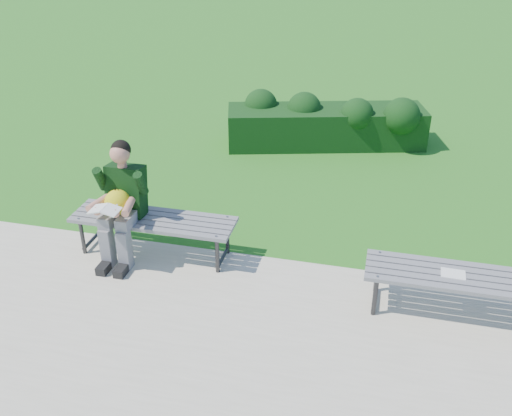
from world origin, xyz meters
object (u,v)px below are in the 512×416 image
at_px(bench_left, 153,222).
at_px(paper_sheet, 453,274).
at_px(bench_right, 463,280).
at_px(seated_boy, 121,199).
at_px(hedge, 328,122).

distance_m(bench_left, paper_sheet, 3.13).
bearing_deg(bench_right, paper_sheet, 180.00).
distance_m(bench_right, seated_boy, 3.53).
bearing_deg(seated_boy, paper_sheet, -3.77).
height_order(bench_left, paper_sheet, bench_left).
relative_size(bench_right, paper_sheet, 8.00).
relative_size(bench_right, seated_boy, 1.37).
bearing_deg(bench_left, paper_sheet, -5.95).
height_order(hedge, bench_right, hedge).
bearing_deg(hedge, paper_sheet, -67.32).
height_order(hedge, bench_left, hedge).
xyz_separation_m(bench_left, seated_boy, (-0.30, -0.10, 0.30)).
bearing_deg(bench_right, seated_boy, 176.33).
xyz_separation_m(hedge, paper_sheet, (1.67, -4.00, 0.09)).
bearing_deg(paper_sheet, bench_left, 174.05).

